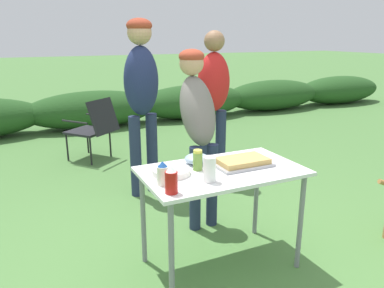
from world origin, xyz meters
The scene contains 14 objects.
ground_plane centered at (0.00, 0.00, 0.00)m, with size 60.00×60.00×0.00m, color #4C7A3D.
shrub_hedge centered at (0.00, 4.71, 0.33)m, with size 14.40×0.90×0.67m.
folding_table centered at (0.00, 0.00, 0.66)m, with size 1.10×0.64×0.74m.
food_tray centered at (0.17, 0.01, 0.77)m, with size 0.40×0.25×0.06m.
plate_stack centered at (-0.35, 0.06, 0.76)m, with size 0.25×0.25×0.04m, color white.
mixing_bowl centered at (-0.10, 0.18, 0.78)m, with size 0.18×0.18×0.07m, color #99B2CC.
paper_cup_stack centered at (-0.18, -0.15, 0.82)m, with size 0.08×0.08×0.16m, color white.
mayo_bottle centered at (-0.46, -0.08, 0.81)m, with size 0.07×0.07×0.15m.
ketchup_bottle centered at (-0.46, -0.22, 0.82)m, with size 0.07×0.07×0.17m.
relish_jar centered at (-0.15, 0.07, 0.81)m, with size 0.07×0.07×0.14m.
standing_person_in_navy_coat centered at (0.14, 0.67, 0.97)m, with size 0.32×0.44×1.52m.
standing_person_with_beanie centered at (-0.08, 1.48, 1.12)m, with size 0.42×0.34×1.78m.
standing_person_in_red_jacket centered at (0.76, 1.54, 1.01)m, with size 0.38×0.28×1.68m.
camp_chair_green_behind_table centered at (-0.34, 2.82, 0.47)m, with size 0.73×0.75×0.83m.
Camera 1 is at (-1.21, -2.09, 1.62)m, focal length 35.00 mm.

